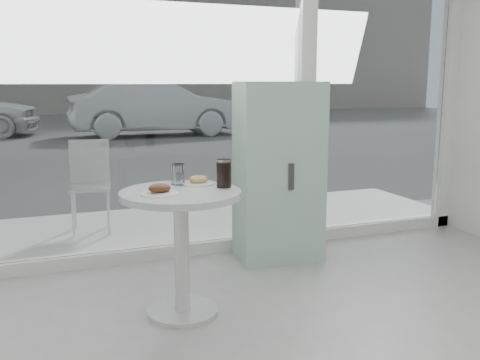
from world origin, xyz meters
name	(u,v)px	position (x,y,z in m)	size (l,w,h in m)	color
storefront	(213,42)	(0.07, 3.00, 1.71)	(5.00, 0.14, 3.00)	silver
main_table	(181,227)	(-0.50, 1.90, 0.55)	(0.72, 0.72, 0.77)	silver
patio_deck	(181,226)	(0.00, 3.80, 0.03)	(5.60, 1.60, 0.05)	beige
street	(77,129)	(0.00, 16.00, 0.00)	(40.00, 24.00, 0.00)	#353535
far_building	(56,24)	(0.00, 25.00, 4.00)	(40.00, 2.00, 8.00)	gray
mint_cabinet	(278,172)	(0.50, 2.67, 0.70)	(0.70, 0.50, 1.41)	#92BBA4
patio_chair	(90,179)	(-0.83, 3.89, 0.52)	(0.40, 0.40, 0.83)	silver
car_silver	(156,108)	(1.80, 13.02, 0.74)	(1.57, 4.51, 1.49)	#9FA1A6
plate_fritter	(160,190)	(-0.64, 1.83, 0.80)	(0.21, 0.21, 0.07)	white
plate_donut	(198,181)	(-0.34, 2.06, 0.79)	(0.20, 0.20, 0.05)	white
water_tumbler_a	(177,176)	(-0.46, 2.11, 0.82)	(0.07, 0.07, 0.12)	white
water_tumbler_b	(179,175)	(-0.46, 2.11, 0.83)	(0.08, 0.08, 0.13)	white
cola_glass	(224,174)	(-0.22, 1.91, 0.85)	(0.09, 0.09, 0.17)	white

